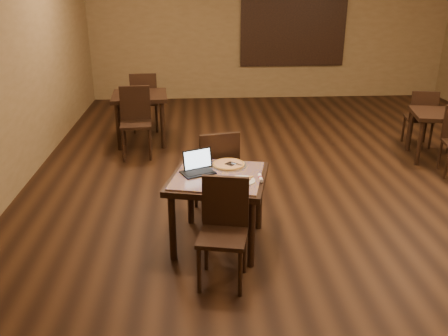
{
  "coord_description": "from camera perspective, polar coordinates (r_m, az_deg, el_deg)",
  "views": [
    {
      "loc": [
        -1.71,
        -5.8,
        2.55
      ],
      "look_at": [
        -1.44,
        -1.54,
        0.85
      ],
      "focal_mm": 38.0,
      "sensor_mm": 36.0,
      "label": 1
    }
  ],
  "objects": [
    {
      "name": "wall_back",
      "position": [
        10.99,
        5.62,
        16.12
      ],
      "size": [
        8.0,
        0.02,
        3.0
      ],
      "primitive_type": "cube",
      "color": "olive",
      "rests_on": "ground"
    },
    {
      "name": "other_table_a_chair_far",
      "position": [
        8.25,
        22.59,
        5.87
      ],
      "size": [
        0.48,
        0.48,
        0.94
      ],
      "rotation": [
        0.0,
        0.0,
        2.94
      ],
      "color": "black",
      "rests_on": "ground"
    },
    {
      "name": "chair_main_far",
      "position": [
        5.3,
        -0.82,
        -0.13
      ],
      "size": [
        0.53,
        0.53,
        1.03
      ],
      "rotation": [
        0.0,
        0.0,
        3.36
      ],
      "color": "black",
      "rests_on": "ground"
    },
    {
      "name": "pizza_pan",
      "position": [
        4.89,
        0.56,
        0.32
      ],
      "size": [
        0.37,
        0.37,
        0.01
      ],
      "primitive_type": "cylinder",
      "color": "silver",
      "rests_on": "tiled_table"
    },
    {
      "name": "pizza_whole",
      "position": [
        4.89,
        0.56,
        0.47
      ],
      "size": [
        0.33,
        0.33,
        0.02
      ],
      "color": "beige",
      "rests_on": "pizza_pan"
    },
    {
      "name": "ground",
      "position": [
        6.57,
        11.82,
        -1.65
      ],
      "size": [
        10.0,
        10.0,
        0.0
      ],
      "primitive_type": "plane",
      "color": "black",
      "rests_on": "ground"
    },
    {
      "name": "napkin_roll",
      "position": [
        4.57,
        4.41,
        -1.18
      ],
      "size": [
        0.04,
        0.16,
        0.04
      ],
      "rotation": [
        0.0,
        0.0,
        0.0
      ],
      "color": "white",
      "rests_on": "tiled_table"
    },
    {
      "name": "other_table_b_chair_far",
      "position": [
        8.57,
        -9.56,
        8.23
      ],
      "size": [
        0.49,
        0.49,
        1.06
      ],
      "rotation": [
        0.0,
        0.0,
        3.22
      ],
      "color": "black",
      "rests_on": "ground"
    },
    {
      "name": "laptop",
      "position": [
        4.73,
        -3.18,
        0.2
      ],
      "size": [
        0.38,
        0.36,
        0.21
      ],
      "rotation": [
        0.0,
        0.0,
        0.44
      ],
      "color": "black",
      "rests_on": "tiled_table"
    },
    {
      "name": "chair_main_near",
      "position": [
        4.21,
        -0.02,
        -6.84
      ],
      "size": [
        0.49,
        0.49,
        0.96
      ],
      "rotation": [
        0.0,
        0.0,
        -0.2
      ],
      "color": "black",
      "rests_on": "ground"
    },
    {
      "name": "tiled_table",
      "position": [
        4.71,
        -0.69,
        -1.99
      ],
      "size": [
        1.1,
        1.1,
        0.76
      ],
      "rotation": [
        0.0,
        0.0,
        -0.23
      ],
      "color": "black",
      "rests_on": "ground"
    },
    {
      "name": "plate",
      "position": [
        4.51,
        2.21,
        -1.55
      ],
      "size": [
        0.25,
        0.25,
        0.01
      ],
      "primitive_type": "cylinder",
      "color": "white",
      "rests_on": "tiled_table"
    },
    {
      "name": "spatula",
      "position": [
        4.87,
        0.82,
        0.49
      ],
      "size": [
        0.24,
        0.24,
        0.01
      ],
      "primitive_type": "cube",
      "rotation": [
        0.0,
        0.0,
        0.8
      ],
      "color": "silver",
      "rests_on": "pizza_whole"
    },
    {
      "name": "wall_left",
      "position": [
        6.33,
        -25.16,
        10.13
      ],
      "size": [
        0.02,
        10.0,
        3.0
      ],
      "primitive_type": "cube",
      "color": "olive",
      "rests_on": "ground"
    },
    {
      "name": "pizza_slice",
      "position": [
        4.51,
        2.21,
        -1.38
      ],
      "size": [
        0.24,
        0.24,
        0.02
      ],
      "primitive_type": null,
      "rotation": [
        0.0,
        0.0,
        0.55
      ],
      "color": "beige",
      "rests_on": "plate"
    },
    {
      "name": "mural",
      "position": [
        11.03,
        8.34,
        16.28
      ],
      "size": [
        2.34,
        0.05,
        1.64
      ],
      "color": "#245186",
      "rests_on": "wall_back"
    },
    {
      "name": "other_table_b",
      "position": [
        7.95,
        -10.07,
        7.77
      ],
      "size": [
        0.94,
        0.94,
        0.82
      ],
      "rotation": [
        0.0,
        0.0,
        0.08
      ],
      "color": "black",
      "rests_on": "ground"
    },
    {
      "name": "other_table_b_chair_near",
      "position": [
        7.38,
        -10.57,
        5.99
      ],
      "size": [
        0.49,
        0.49,
        1.06
      ],
      "rotation": [
        0.0,
        0.0,
        0.08
      ],
      "color": "black",
      "rests_on": "ground"
    },
    {
      "name": "other_table_a",
      "position": [
        7.77,
        24.47,
        5.24
      ],
      "size": [
        0.92,
        0.92,
        0.73
      ],
      "rotation": [
        0.0,
        0.0,
        -0.21
      ],
      "color": "black",
      "rests_on": "ground"
    }
  ]
}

